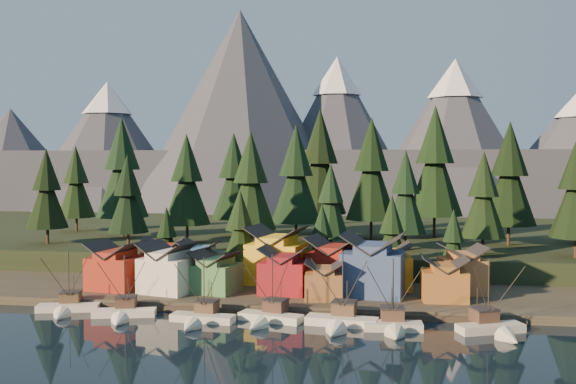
% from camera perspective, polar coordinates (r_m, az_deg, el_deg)
% --- Properties ---
extents(ground, '(500.00, 500.00, 0.00)m').
position_cam_1_polar(ground, '(94.64, -2.68, -13.02)').
color(ground, black).
rests_on(ground, ground).
extents(shore_strip, '(400.00, 50.00, 1.50)m').
position_cam_1_polar(shore_strip, '(132.85, 0.86, -8.06)').
color(shore_strip, '#343126').
rests_on(shore_strip, ground).
extents(hillside, '(420.00, 100.00, 6.00)m').
position_cam_1_polar(hillside, '(181.53, 3.12, -4.41)').
color(hillside, black).
rests_on(hillside, ground).
extents(dock, '(80.00, 4.00, 1.00)m').
position_cam_1_polar(dock, '(110.20, -0.90, -10.47)').
color(dock, '#3F372D').
rests_on(dock, ground).
extents(mountain_ridge, '(560.00, 190.00, 90.00)m').
position_cam_1_polar(mountain_ridge, '(303.57, 4.76, 2.86)').
color(mountain_ridge, '#4A4F5F').
rests_on(mountain_ridge, ground).
extents(boat_0, '(11.07, 11.62, 11.37)m').
position_cam_1_polar(boat_0, '(116.55, -19.10, -9.10)').
color(boat_0, silver).
rests_on(boat_0, ground).
extents(boat_1, '(10.92, 11.48, 11.21)m').
position_cam_1_polar(boat_1, '(110.06, -14.46, -9.76)').
color(boat_1, white).
rests_on(boat_1, ground).
extents(boat_2, '(10.80, 11.60, 11.44)m').
position_cam_1_polar(boat_2, '(104.17, -7.85, -10.38)').
color(boat_2, beige).
rests_on(boat_2, ground).
extents(boat_3, '(11.09, 11.61, 11.98)m').
position_cam_1_polar(boat_3, '(103.66, -1.83, -10.34)').
color(boat_3, silver).
rests_on(boat_3, ground).
extents(boat_4, '(11.87, 12.69, 12.85)m').
position_cam_1_polar(boat_4, '(101.10, 4.66, -10.60)').
color(boat_4, silver).
rests_on(boat_4, ground).
extents(boat_5, '(9.26, 9.97, 12.11)m').
position_cam_1_polar(boat_5, '(99.54, 9.37, -10.80)').
color(boat_5, beige).
rests_on(boat_5, ground).
extents(boat_6, '(10.84, 11.37, 12.23)m').
position_cam_1_polar(boat_6, '(101.78, 17.89, -10.66)').
color(boat_6, beige).
rests_on(boat_6, ground).
extents(house_front_0, '(10.12, 9.71, 8.95)m').
position_cam_1_polar(house_front_0, '(126.20, -15.08, -6.22)').
color(house_front_0, maroon).
rests_on(house_front_0, shore_strip).
extents(house_front_1, '(10.71, 10.45, 9.26)m').
position_cam_1_polar(house_front_1, '(120.94, -10.61, -6.49)').
color(house_front_1, silver).
rests_on(house_front_1, shore_strip).
extents(house_front_2, '(9.49, 9.54, 7.68)m').
position_cam_1_polar(house_front_2, '(119.84, -6.43, -6.95)').
color(house_front_2, '#3F7541').
rests_on(house_front_2, shore_strip).
extents(house_front_3, '(8.87, 8.50, 8.53)m').
position_cam_1_polar(house_front_3, '(118.09, -0.36, -6.86)').
color(house_front_3, maroon).
rests_on(house_front_3, shore_strip).
extents(house_front_4, '(7.22, 7.69, 6.75)m').
position_cam_1_polar(house_front_4, '(113.63, 3.21, -7.72)').
color(house_front_4, '#935F34').
rests_on(house_front_4, shore_strip).
extents(house_front_5, '(11.76, 10.91, 11.23)m').
position_cam_1_polar(house_front_5, '(117.04, 7.56, -6.27)').
color(house_front_5, '#324977').
rests_on(house_front_5, shore_strip).
extents(house_front_6, '(7.96, 7.57, 7.62)m').
position_cam_1_polar(house_front_6, '(115.46, 13.73, -7.40)').
color(house_front_6, '#9D6128').
rests_on(house_front_6, shore_strip).
extents(house_back_0, '(9.49, 9.24, 8.87)m').
position_cam_1_polar(house_back_0, '(131.40, -10.98, -5.84)').
color(house_back_0, '#9F2D18').
rests_on(house_back_0, shore_strip).
extents(house_back_1, '(7.86, 7.95, 8.70)m').
position_cam_1_polar(house_back_1, '(127.47, -7.76, -6.13)').
color(house_back_1, teal).
rests_on(house_back_1, shore_strip).
extents(house_back_2, '(12.23, 11.54, 11.29)m').
position_cam_1_polar(house_back_2, '(127.32, -0.98, -5.49)').
color(house_back_2, yellow).
rests_on(house_back_2, shore_strip).
extents(house_back_3, '(11.22, 10.39, 9.85)m').
position_cam_1_polar(house_back_3, '(123.04, 4.12, -6.14)').
color(house_back_3, maroon).
rests_on(house_back_3, shore_strip).
extents(house_back_4, '(8.92, 8.64, 8.81)m').
position_cam_1_polar(house_back_4, '(123.29, 8.95, -6.41)').
color(house_back_4, orange).
rests_on(house_back_4, shore_strip).
extents(house_back_5, '(8.92, 9.00, 8.73)m').
position_cam_1_polar(house_back_5, '(122.78, 15.25, -6.54)').
color(house_back_5, '#A66B3B').
rests_on(house_back_5, shore_strip).
extents(tree_hill_0, '(9.80, 9.80, 22.82)m').
position_cam_1_polar(tree_hill_0, '(162.67, -20.65, 0.05)').
color(tree_hill_0, '#332319').
rests_on(tree_hill_0, hillside).
extents(tree_hill_1, '(13.37, 13.37, 31.15)m').
position_cam_1_polar(tree_hill_1, '(171.46, -14.53, 1.80)').
color(tree_hill_1, '#332319').
rests_on(tree_hill_1, hillside).
extents(tree_hill_2, '(9.14, 9.14, 21.29)m').
position_cam_1_polar(tree_hill_2, '(149.33, -14.05, -0.41)').
color(tree_hill_2, '#332319').
rests_on(tree_hill_2, hillside).
extents(tree_hill_3, '(11.31, 11.31, 26.35)m').
position_cam_1_polar(tree_hill_3, '(156.93, -8.98, 0.81)').
color(tree_hill_3, '#332319').
rests_on(tree_hill_3, hillside).
extents(tree_hill_4, '(11.68, 11.68, 27.21)m').
position_cam_1_polar(tree_hill_4, '(169.14, -4.83, 1.13)').
color(tree_hill_4, '#332319').
rests_on(tree_hill_4, hillside).
extents(tree_hill_5, '(11.38, 11.38, 26.50)m').
position_cam_1_polar(tree_hill_5, '(142.55, -3.34, 0.67)').
color(tree_hill_5, '#332319').
rests_on(tree_hill_5, hillside).
extents(tree_hill_6, '(12.32, 12.32, 28.70)m').
position_cam_1_polar(tree_hill_6, '(155.83, 0.72, 1.30)').
color(tree_hill_6, '#332319').
rests_on(tree_hill_6, hillside).
extents(tree_hill_7, '(8.30, 8.30, 19.32)m').
position_cam_1_polar(tree_hill_7, '(138.02, 3.81, -1.04)').
color(tree_hill_7, '#332319').
rests_on(tree_hill_7, hillside).
extents(tree_hill_8, '(13.17, 13.17, 30.69)m').
position_cam_1_polar(tree_hill_8, '(161.22, 7.43, 1.71)').
color(tree_hill_8, '#332319').
rests_on(tree_hill_8, hillside).
extents(tree_hill_9, '(9.56, 9.56, 22.26)m').
position_cam_1_polar(tree_hill_9, '(144.38, 10.40, -0.27)').
color(tree_hill_9, '#332319').
rests_on(tree_hill_9, hillside).
extents(tree_hill_10, '(14.62, 14.62, 34.05)m').
position_cam_1_polar(tree_hill_10, '(169.52, 12.93, 2.34)').
color(tree_hill_10, '#332319').
rests_on(tree_hill_10, hillside).
extents(tree_hill_11, '(9.40, 9.40, 21.91)m').
position_cam_1_polar(tree_hill_11, '(140.70, 16.98, -0.50)').
color(tree_hill_11, '#332319').
rests_on(tree_hill_11, hillside).
extents(tree_hill_12, '(12.45, 12.45, 29.00)m').
position_cam_1_polar(tree_hill_12, '(157.59, 19.08, 1.22)').
color(tree_hill_12, '#332319').
rests_on(tree_hill_12, hillside).
extents(tree_hill_15, '(14.52, 14.52, 33.82)m').
position_cam_1_polar(tree_hill_15, '(172.14, 2.86, 2.37)').
color(tree_hill_15, '#332319').
rests_on(tree_hill_15, hillside).
extents(tree_hill_16, '(10.34, 10.34, 24.08)m').
position_cam_1_polar(tree_hill_16, '(188.33, -18.32, 0.65)').
color(tree_hill_16, '#332319').
rests_on(tree_hill_16, hillside).
extents(tree_shore_0, '(6.26, 6.26, 14.58)m').
position_cam_1_polar(tree_shore_0, '(138.24, -10.73, -4.03)').
color(tree_shore_0, '#332319').
rests_on(tree_shore_0, shore_strip).
extents(tree_shore_1, '(7.82, 7.82, 18.21)m').
position_cam_1_polar(tree_shore_1, '(133.47, -4.25, -3.37)').
color(tree_shore_1, '#332319').
rests_on(tree_shore_1, shore_strip).
extents(tree_shore_2, '(6.71, 6.71, 15.64)m').
position_cam_1_polar(tree_shore_2, '(130.80, 3.04, -4.12)').
color(tree_shore_2, '#332319').
rests_on(tree_shore_2, shore_strip).
extents(tree_shore_3, '(7.54, 7.54, 17.56)m').
position_cam_1_polar(tree_shore_3, '(129.97, 9.21, -3.73)').
color(tree_shore_3, '#332319').
rests_on(tree_shore_3, shore_strip).
extents(tree_shore_4, '(6.38, 6.38, 14.86)m').
position_cam_1_polar(tree_shore_4, '(130.74, 14.48, -4.40)').
color(tree_shore_4, '#332319').
rests_on(tree_shore_4, shore_strip).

